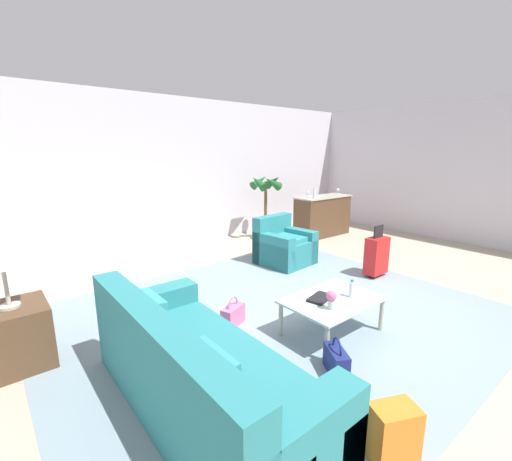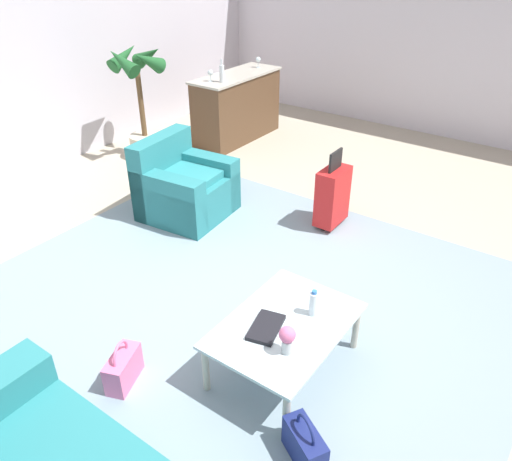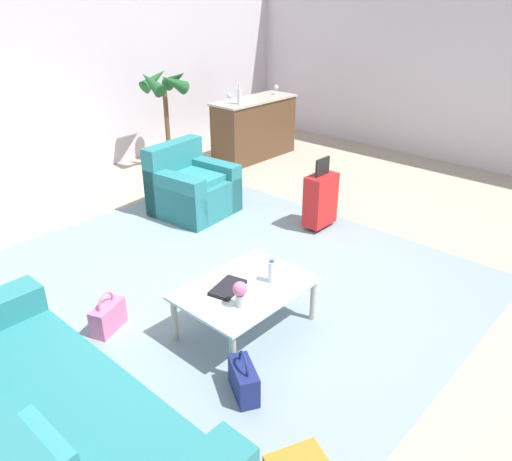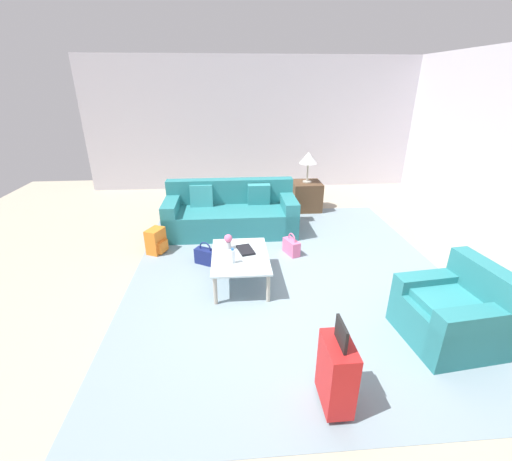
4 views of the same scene
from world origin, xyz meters
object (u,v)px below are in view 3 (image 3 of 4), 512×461
at_px(wine_glass_leftmost, 229,96).
at_px(suitcase_red, 321,199).
at_px(wine_bottle_clear, 239,96).
at_px(armchair, 190,190).
at_px(flower_vase, 240,292).
at_px(coffee_table, 246,292).
at_px(bar_console, 254,128).
at_px(couch, 36,439).
at_px(water_bottle, 272,271).
at_px(coffee_table_book, 228,288).
at_px(handbag_pink, 108,316).
at_px(potted_palm, 167,117).
at_px(handbag_navy, 244,380).
at_px(wine_glass_left_of_centre, 276,88).

distance_m(wine_glass_leftmost, suitcase_red, 2.73).
distance_m(wine_bottle_clear, suitcase_red, 2.62).
xyz_separation_m(armchair, flower_vase, (-1.51, -2.32, 0.23)).
distance_m(armchair, coffee_table, 2.52).
relative_size(bar_console, suitcase_red, 1.77).
height_order(couch, bar_console, bar_console).
relative_size(water_bottle, coffee_table_book, 0.66).
distance_m(flower_vase, handbag_pink, 1.19).
height_order(wine_glass_leftmost, wine_bottle_clear, wine_bottle_clear).
relative_size(water_bottle, wine_glass_leftmost, 1.32).
relative_size(coffee_table, potted_palm, 0.69).
height_order(coffee_table_book, bar_console, bar_console).
bearing_deg(handbag_navy, handbag_pink, 99.11).
bearing_deg(couch, handbag_navy, -17.67).
relative_size(water_bottle, handbag_pink, 0.57).
relative_size(bar_console, handbag_pink, 4.21).
bearing_deg(armchair, coffee_table_book, -124.13).
height_order(flower_vase, suitcase_red, suitcase_red).
distance_m(flower_vase, potted_palm, 4.56).
distance_m(couch, armchair, 3.83).
bearing_deg(armchair, handbag_navy, -124.71).
height_order(couch, suitcase_red, couch).
height_order(wine_glass_leftmost, handbag_pink, wine_glass_leftmost).
xyz_separation_m(handbag_pink, potted_palm, (2.96, 2.87, 0.68)).
relative_size(coffee_table, flower_vase, 5.16).
relative_size(water_bottle, suitcase_red, 0.24).
bearing_deg(wine_glass_leftmost, coffee_table, -133.54).
relative_size(wine_glass_left_of_centre, handbag_pink, 0.43).
height_order(flower_vase, wine_bottle_clear, wine_bottle_clear).
relative_size(couch, handbag_navy, 6.40).
distance_m(coffee_table_book, wine_glass_leftmost, 4.41).
relative_size(couch, water_bottle, 11.23).
height_order(armchair, water_bottle, armchair).
relative_size(suitcase_red, handbag_navy, 2.37).
distance_m(armchair, wine_bottle_clear, 2.09).
distance_m(coffee_table_book, potted_palm, 4.32).
xyz_separation_m(coffee_table_book, wine_glass_left_of_centre, (4.13, 3.00, 0.65)).
bearing_deg(coffee_table_book, wine_glass_leftmost, 30.54).
bearing_deg(handbag_navy, water_bottle, 27.87).
bearing_deg(flower_vase, armchair, 56.83).
distance_m(handbag_pink, handbag_navy, 1.34).
xyz_separation_m(armchair, coffee_table, (-1.29, -2.17, 0.06)).
height_order(handbag_pink, potted_palm, potted_palm).
relative_size(couch, wine_glass_leftmost, 14.84).
distance_m(bar_console, wine_glass_left_of_centre, 0.77).
distance_m(wine_bottle_clear, handbag_navy, 5.10).
relative_size(couch, handbag_pink, 6.40).
relative_size(wine_bottle_clear, handbag_navy, 0.84).
bearing_deg(armchair, couch, -143.76).
height_order(bar_console, suitcase_red, bar_console).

